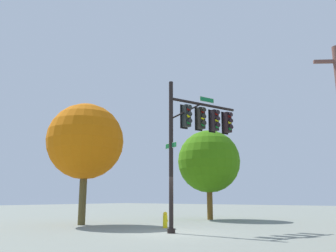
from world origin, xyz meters
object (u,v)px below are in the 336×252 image
(fire_hydrant, at_px, (165,220))
(tree_mid, at_px, (85,141))
(tree_near, at_px, (209,161))
(signal_pole_assembly, at_px, (199,128))

(fire_hydrant, xyz_separation_m, tree_mid, (-1.32, 5.12, 4.51))
(tree_near, distance_m, tree_mid, 9.46)
(signal_pole_assembly, xyz_separation_m, tree_mid, (-0.89, 7.55, -0.08))
(tree_near, bearing_deg, tree_mid, 157.40)
(fire_hydrant, height_order, tree_mid, tree_mid)
(tree_mid, bearing_deg, signal_pole_assembly, -83.29)
(fire_hydrant, height_order, tree_near, tree_near)
(tree_near, xyz_separation_m, tree_mid, (-8.71, 3.63, 0.72))
(fire_hydrant, distance_m, tree_mid, 6.95)
(signal_pole_assembly, distance_m, tree_near, 8.79)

